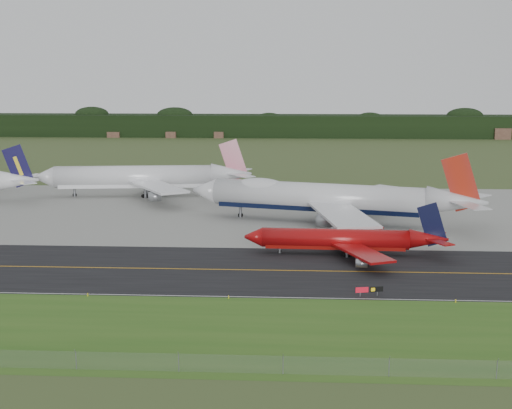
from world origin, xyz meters
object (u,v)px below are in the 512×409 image
object	(u,v)px
jet_star_tail	(145,177)
jet_red_737	(346,240)
jet_ba_747	(328,198)
taxiway_sign	(369,290)

from	to	relation	value
jet_star_tail	jet_red_737	bearing A→B (deg)	-50.94
jet_ba_747	taxiway_sign	size ratio (longest dim) A/B	15.68
jet_star_tail	taxiway_sign	xyz separation A→B (m)	(53.93, -90.26, -4.32)
jet_ba_747	jet_star_tail	bearing A→B (deg)	145.16
jet_red_737	taxiway_sign	distance (m)	26.13
jet_ba_747	taxiway_sign	world-z (taller)	jet_ba_747
jet_red_737	taxiway_sign	world-z (taller)	jet_red_737
jet_red_737	jet_star_tail	size ratio (longest dim) A/B	0.63
taxiway_sign	jet_red_737	bearing A→B (deg)	93.91
jet_red_737	jet_star_tail	bearing A→B (deg)	129.06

